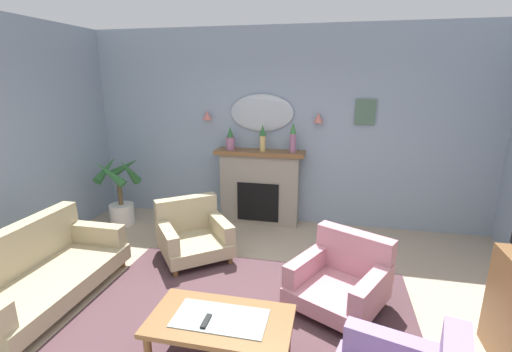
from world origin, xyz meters
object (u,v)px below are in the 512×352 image
(mantel_vase_right, at_px, (293,137))
(framed_picture, at_px, (365,112))
(wall_sconce_right, at_px, (319,118))
(floral_couch, at_px, (37,271))
(mantel_vase_left, at_px, (230,140))
(armchair_by_coffee_table, at_px, (342,277))
(potted_plant_corner_palm, at_px, (120,194))
(tv_remote, at_px, (206,322))
(fireplace, at_px, (260,188))
(wall_mirror, at_px, (262,113))
(wall_sconce_left, at_px, (207,115))
(armchair_in_corner, at_px, (192,233))
(mantel_vase_centre, at_px, (263,137))
(coffee_table, at_px, (221,325))

(mantel_vase_right, height_order, framed_picture, framed_picture)
(wall_sconce_right, xyz_separation_m, floral_couch, (-2.65, -2.59, -1.34))
(mantel_vase_left, distance_m, armchair_by_coffee_table, 2.74)
(mantel_vase_left, bearing_deg, potted_plant_corner_palm, -163.01)
(tv_remote, bearing_deg, mantel_vase_left, 102.58)
(fireplace, bearing_deg, floral_couch, -125.72)
(mantel_vase_right, height_order, wall_mirror, wall_mirror)
(wall_sconce_left, distance_m, armchair_in_corner, 1.92)
(armchair_in_corner, bearing_deg, tv_remote, -64.82)
(potted_plant_corner_palm, bearing_deg, mantel_vase_centre, 13.17)
(wall_sconce_left, xyz_separation_m, armchair_by_coffee_table, (2.09, -2.02, -1.35))
(fireplace, distance_m, tv_remote, 3.04)
(armchair_in_corner, bearing_deg, fireplace, 63.72)
(wall_sconce_left, bearing_deg, tv_remote, -71.09)
(wall_sconce_left, xyz_separation_m, coffee_table, (1.16, -3.05, -1.28))
(armchair_in_corner, bearing_deg, coffee_table, -61.56)
(framed_picture, bearing_deg, wall_sconce_right, -174.73)
(mantel_vase_centre, distance_m, coffee_table, 3.10)
(fireplace, bearing_deg, framed_picture, 5.77)
(mantel_vase_centre, xyz_separation_m, armchair_by_coffee_table, (1.19, -1.90, -1.07))
(fireplace, bearing_deg, wall_sconce_left, 173.84)
(mantel_vase_centre, distance_m, wall_sconce_left, 0.95)
(wall_mirror, height_order, potted_plant_corner_palm, wall_mirror)
(mantel_vase_centre, xyz_separation_m, tv_remote, (0.17, -3.00, -0.92))
(wall_sconce_right, bearing_deg, tv_remote, -101.40)
(coffee_table, distance_m, floral_couch, 2.16)
(framed_picture, bearing_deg, armchair_in_corner, -146.49)
(mantel_vase_left, relative_size, wall_sconce_right, 2.51)
(armchair_in_corner, distance_m, potted_plant_corner_palm, 1.65)
(armchair_by_coffee_table, bearing_deg, mantel_vase_right, 111.21)
(mantel_vase_centre, bearing_deg, mantel_vase_right, 0.00)
(tv_remote, distance_m, armchair_in_corner, 1.97)
(mantel_vase_centre, relative_size, armchair_by_coffee_table, 0.36)
(fireplace, bearing_deg, coffee_table, -84.04)
(coffee_table, height_order, floral_couch, floral_couch)
(wall_sconce_left, relative_size, tv_remote, 0.88)
(armchair_by_coffee_table, bearing_deg, fireplace, 122.67)
(wall_sconce_left, relative_size, armchair_in_corner, 0.12)
(framed_picture, height_order, armchair_in_corner, framed_picture)
(fireplace, xyz_separation_m, armchair_in_corner, (-0.62, -1.25, -0.27))
(fireplace, relative_size, mantel_vase_right, 3.13)
(wall_mirror, relative_size, coffee_table, 0.87)
(wall_sconce_left, bearing_deg, mantel_vase_left, -16.70)
(mantel_vase_centre, height_order, potted_plant_corner_palm, mantel_vase_centre)
(mantel_vase_right, xyz_separation_m, coffee_table, (-0.19, -2.93, -1.00))
(framed_picture, relative_size, armchair_in_corner, 0.32)
(armchair_in_corner, xyz_separation_m, potted_plant_corner_palm, (-1.47, 0.72, 0.19))
(coffee_table, bearing_deg, armchair_in_corner, 118.44)
(wall_sconce_right, distance_m, coffee_table, 3.35)
(mantel_vase_centre, height_order, framed_picture, framed_picture)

